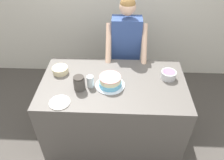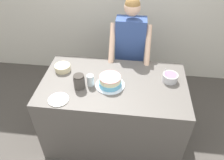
{
  "view_description": "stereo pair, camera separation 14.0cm",
  "coord_description": "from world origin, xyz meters",
  "px_view_note": "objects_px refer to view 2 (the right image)",
  "views": [
    {
      "loc": [
        0.06,
        -1.42,
        2.53
      ],
      "look_at": [
        -0.01,
        0.42,
        1.02
      ],
      "focal_mm": 35.0,
      "sensor_mm": 36.0,
      "label": 1
    },
    {
      "loc": [
        0.2,
        -1.4,
        2.53
      ],
      "look_at": [
        -0.01,
        0.42,
        1.02
      ],
      "focal_mm": 35.0,
      "sensor_mm": 36.0,
      "label": 2
    }
  ],
  "objects_px": {
    "frosting_bowl_purple": "(170,77)",
    "stoneware_jar": "(79,81)",
    "drinking_glass": "(90,80)",
    "ceramic_plate": "(59,100)",
    "person_baker": "(130,47)",
    "cake": "(110,81)",
    "frosting_bowl_pink": "(63,67)"
  },
  "relations": [
    {
      "from": "cake",
      "to": "frosting_bowl_purple",
      "type": "height_order",
      "value": "frosting_bowl_purple"
    },
    {
      "from": "frosting_bowl_pink",
      "to": "stoneware_jar",
      "type": "distance_m",
      "value": 0.39
    },
    {
      "from": "drinking_glass",
      "to": "stoneware_jar",
      "type": "distance_m",
      "value": 0.12
    },
    {
      "from": "frosting_bowl_pink",
      "to": "cake",
      "type": "bearing_deg",
      "value": -19.3
    },
    {
      "from": "frosting_bowl_pink",
      "to": "frosting_bowl_purple",
      "type": "distance_m",
      "value": 1.26
    },
    {
      "from": "ceramic_plate",
      "to": "drinking_glass",
      "type": "bearing_deg",
      "value": 44.13
    },
    {
      "from": "cake",
      "to": "drinking_glass",
      "type": "distance_m",
      "value": 0.22
    },
    {
      "from": "drinking_glass",
      "to": "ceramic_plate",
      "type": "xyz_separation_m",
      "value": [
        -0.28,
        -0.27,
        -0.06
      ]
    },
    {
      "from": "person_baker",
      "to": "frosting_bowl_purple",
      "type": "distance_m",
      "value": 0.75
    },
    {
      "from": "person_baker",
      "to": "ceramic_plate",
      "type": "bearing_deg",
      "value": -123.4
    },
    {
      "from": "cake",
      "to": "drinking_glass",
      "type": "bearing_deg",
      "value": -174.96
    },
    {
      "from": "cake",
      "to": "frosting_bowl_pink",
      "type": "distance_m",
      "value": 0.64
    },
    {
      "from": "frosting_bowl_pink",
      "to": "stoneware_jar",
      "type": "height_order",
      "value": "stoneware_jar"
    },
    {
      "from": "person_baker",
      "to": "ceramic_plate",
      "type": "height_order",
      "value": "person_baker"
    },
    {
      "from": "frosting_bowl_purple",
      "to": "stoneware_jar",
      "type": "bearing_deg",
      "value": -166.94
    },
    {
      "from": "person_baker",
      "to": "ceramic_plate",
      "type": "relative_size",
      "value": 7.92
    },
    {
      "from": "stoneware_jar",
      "to": "frosting_bowl_purple",
      "type": "bearing_deg",
      "value": 13.06
    },
    {
      "from": "person_baker",
      "to": "cake",
      "type": "height_order",
      "value": "person_baker"
    },
    {
      "from": "frosting_bowl_purple",
      "to": "stoneware_jar",
      "type": "xyz_separation_m",
      "value": [
        -0.99,
        -0.23,
        0.03
      ]
    },
    {
      "from": "person_baker",
      "to": "frosting_bowl_purple",
      "type": "relative_size",
      "value": 9.9
    },
    {
      "from": "person_baker",
      "to": "cake",
      "type": "relative_size",
      "value": 5.15
    },
    {
      "from": "person_baker",
      "to": "frosting_bowl_pink",
      "type": "bearing_deg",
      "value": -146.26
    },
    {
      "from": "person_baker",
      "to": "stoneware_jar",
      "type": "bearing_deg",
      "value": -122.27
    },
    {
      "from": "frosting_bowl_purple",
      "to": "stoneware_jar",
      "type": "height_order",
      "value": "stoneware_jar"
    },
    {
      "from": "person_baker",
      "to": "cake",
      "type": "bearing_deg",
      "value": -103.6
    },
    {
      "from": "cake",
      "to": "ceramic_plate",
      "type": "height_order",
      "value": "cake"
    },
    {
      "from": "ceramic_plate",
      "to": "cake",
      "type": "bearing_deg",
      "value": 30.47
    },
    {
      "from": "stoneware_jar",
      "to": "person_baker",
      "type": "bearing_deg",
      "value": 57.73
    },
    {
      "from": "ceramic_plate",
      "to": "stoneware_jar",
      "type": "distance_m",
      "value": 0.29
    },
    {
      "from": "cake",
      "to": "stoneware_jar",
      "type": "bearing_deg",
      "value": -168.18
    },
    {
      "from": "drinking_glass",
      "to": "ceramic_plate",
      "type": "distance_m",
      "value": 0.4
    },
    {
      "from": "frosting_bowl_pink",
      "to": "stoneware_jar",
      "type": "xyz_separation_m",
      "value": [
        0.27,
        -0.28,
        0.04
      ]
    }
  ]
}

